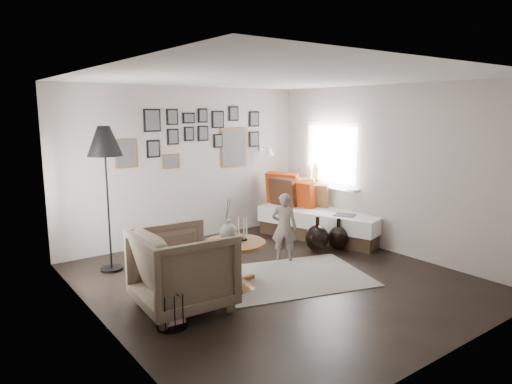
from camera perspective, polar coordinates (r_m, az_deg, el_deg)
ground at (r=6.15m, az=2.44°, el=-10.86°), size 4.80×4.80×0.00m
wall_back at (r=7.80m, az=-8.65°, el=3.39°), size 4.50×0.00×4.50m
wall_front at (r=4.26m, az=23.36°, el=-2.96°), size 4.50×0.00×4.50m
wall_left at (r=4.75m, az=-19.06°, el=-1.40°), size 0.00×4.80×4.80m
wall_right at (r=7.43m, az=16.17°, el=2.76°), size 0.00×4.80×4.80m
ceiling at (r=5.75m, az=2.65°, el=14.08°), size 4.80×4.80×0.00m
door_left at (r=5.93m, az=-22.32°, el=-1.84°), size 0.00×2.14×2.14m
window_right at (r=8.29m, az=8.36°, el=1.23°), size 0.15×1.32×1.30m
gallery_wall at (r=7.89m, az=-6.82°, el=6.73°), size 2.74×0.03×1.08m
wall_sconce at (r=8.41m, az=1.58°, el=5.10°), size 0.18×0.36×0.16m
rug at (r=6.23m, az=4.44°, el=-10.54°), size 2.30×1.90×0.01m
pedestal_table at (r=5.80m, az=-2.64°, el=-9.26°), size 0.76×0.76×0.60m
vase at (r=5.63m, az=-3.47°, el=-4.65°), size 0.22×0.22×0.55m
candles at (r=5.72m, az=-1.76°, el=-4.70°), size 0.13×0.13×0.28m
daybed at (r=8.17m, az=7.87°, el=-3.11°), size 1.54×2.37×1.08m
magazine_on_daybed at (r=7.66m, az=11.06°, el=-2.84°), size 0.37×0.41×0.02m
armchair at (r=5.23m, az=-9.13°, el=-9.49°), size 1.07×1.04×0.92m
armchair_cushion at (r=5.28m, az=-9.10°, el=-9.05°), size 0.46×0.47×0.19m
floor_lamp at (r=6.45m, az=-18.40°, el=5.40°), size 0.47×0.47×2.00m
magazine_basket at (r=4.92m, az=-10.52°, el=-14.22°), size 0.34×0.34×0.39m
demijohn_large at (r=7.29m, az=7.64°, el=-5.76°), size 0.37×0.37×0.56m
demijohn_small at (r=7.46m, az=10.22°, el=-5.66°), size 0.33×0.33×0.51m
child at (r=6.73m, az=3.55°, el=-4.41°), size 0.44×0.44×1.03m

